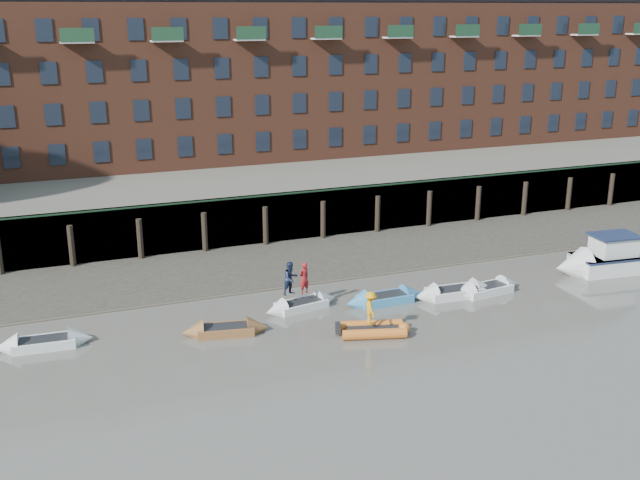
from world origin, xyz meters
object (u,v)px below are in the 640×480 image
rowboat_3 (301,305)px  rowboat_4 (385,298)px  rib_tender (376,329)px  person_rib_crew (371,308)px  rowboat_0 (44,343)px  rowboat_2 (226,330)px  person_rower_a (304,278)px  rowboat_6 (486,289)px  person_rower_b (291,278)px  motor_launch (602,260)px  rowboat_5 (455,292)px

rowboat_3 → rowboat_4: bearing=-21.1°
rib_tender → person_rib_crew: size_ratio=2.09×
person_rib_crew → rowboat_0: bearing=83.6°
rowboat_2 → person_rower_a: size_ratio=2.54×
rowboat_6 → rib_tender: 8.31m
rowboat_4 → rib_tender: (-2.15, -3.45, 0.02)m
person_rower_b → motor_launch: bearing=-24.5°
rowboat_3 → person_rower_a: bearing=1.2°
rowboat_3 → rowboat_6: rowboat_6 is taller
rowboat_2 → person_rib_crew: person_rib_crew is taller
rowboat_3 → motor_launch: bearing=-14.3°
rowboat_3 → rowboat_5: bearing=-20.3°
person_rower_a → person_rib_crew: bearing=92.4°
rowboat_0 → motor_launch: motor_launch is taller
rowboat_2 → rib_tender: 7.13m
rowboat_3 → person_rib_crew: person_rib_crew is taller
rowboat_5 → person_rib_crew: (-6.27, -2.82, 1.11)m
rowboat_2 → rowboat_6: rowboat_6 is taller
rowboat_6 → person_rib_crew: size_ratio=2.78×
rowboat_2 → rowboat_6: (14.52, 0.11, 0.01)m
motor_launch → rowboat_0: bearing=3.7°
rowboat_2 → rowboat_0: bearing=179.8°
rowboat_0 → person_rib_crew: bearing=-12.0°
rowboat_6 → person_rower_b: 10.85m
rowboat_2 → person_rower_b: person_rower_b is taller
rowboat_0 → rib_tender: rowboat_0 is taller
rowboat_2 → motor_launch: motor_launch is taller
person_rower_b → rib_tender: bearing=-79.0°
rowboat_4 → person_rib_crew: 4.30m
rib_tender → rowboat_5: bearing=41.3°
rowboat_0 → rib_tender: (14.74, -4.12, 0.03)m
rowboat_3 → rowboat_6: size_ratio=0.95×
person_rower_a → person_rib_crew: (1.81, -4.20, -0.30)m
rowboat_2 → person_rower_b: size_ratio=2.45×
rowboat_5 → person_rib_crew: person_rib_crew is taller
rowboat_3 → person_rower_b: (-0.51, 0.16, 1.46)m
rowboat_5 → rowboat_6: bearing=-3.9°
rowboat_6 → person_rower_a: person_rower_a is taller
rowboat_0 → rowboat_5: bearing=0.2°
rowboat_2 → person_rower_b: bearing=35.6°
rowboat_6 → motor_launch: size_ratio=0.63×
rowboat_3 → rowboat_0: bearing=169.5°
rowboat_4 → person_rib_crew: bearing=-126.0°
rowboat_2 → person_rib_crew: 6.96m
rowboat_5 → rib_tender: rowboat_5 is taller
rowboat_3 → rowboat_6: (10.10, -1.55, 0.01)m
person_rower_a → rowboat_3: bearing=-8.7°
rowboat_5 → rib_tender: (-6.02, -2.89, 0.01)m
rowboat_3 → motor_launch: size_ratio=0.60×
rowboat_3 → person_rower_a: person_rower_a is taller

